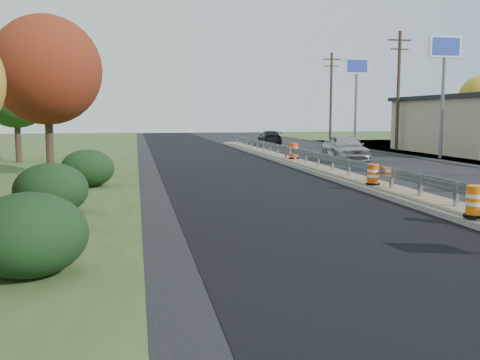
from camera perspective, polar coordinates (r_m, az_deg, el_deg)
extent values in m
plane|color=black|center=(18.48, 18.62, -2.31)|extent=(140.00, 140.00, 0.00)
cube|color=black|center=(26.41, -0.72, 0.76)|extent=(7.20, 120.00, 0.01)
cube|color=gray|center=(25.66, 9.80, 0.67)|extent=(1.60, 55.00, 0.18)
cube|color=brown|center=(25.65, 9.81, 0.92)|extent=(1.25, 55.00, 0.05)
cube|color=silver|center=(16.71, 22.07, -1.40)|extent=(0.10, 0.15, 0.70)
cube|color=silver|center=(18.40, 18.69, -0.53)|extent=(0.10, 0.15, 0.70)
cube|color=silver|center=(20.15, 15.88, 0.19)|extent=(0.10, 0.15, 0.70)
cube|color=silver|center=(21.94, 13.53, 0.80)|extent=(0.10, 0.15, 0.70)
cube|color=silver|center=(23.76, 11.53, 1.32)|extent=(0.10, 0.15, 0.70)
cube|color=silver|center=(25.61, 9.82, 1.76)|extent=(0.10, 0.15, 0.70)
cube|color=silver|center=(27.48, 8.34, 2.13)|extent=(0.10, 0.15, 0.70)
cube|color=silver|center=(29.37, 7.05, 2.46)|extent=(0.10, 0.15, 0.70)
cube|color=silver|center=(31.27, 5.92, 2.75)|extent=(0.10, 0.15, 0.70)
cube|color=silver|center=(33.18, 4.92, 3.01)|extent=(0.10, 0.15, 0.70)
cube|color=silver|center=(35.11, 4.02, 3.23)|extent=(0.10, 0.15, 0.70)
cube|color=silver|center=(37.04, 3.22, 3.43)|extent=(0.10, 0.15, 0.70)
cube|color=silver|center=(38.98, 2.50, 3.61)|extent=(0.10, 0.15, 0.70)
cube|color=silver|center=(40.92, 1.84, 3.78)|extent=(0.10, 0.15, 0.70)
cube|color=silver|center=(42.87, 1.25, 3.92)|extent=(0.10, 0.15, 0.70)
cube|color=silver|center=(44.82, 0.70, 4.06)|extent=(0.10, 0.15, 0.70)
cube|color=silver|center=(46.78, 0.21, 4.18)|extent=(0.10, 0.15, 0.70)
cube|color=silver|center=(48.74, -0.25, 4.29)|extent=(0.10, 0.15, 0.70)
cube|color=silver|center=(26.53, 9.07, 2.38)|extent=(0.04, 46.00, 0.34)
cube|color=silver|center=(26.53, 9.06, 2.21)|extent=(0.06, 46.00, 0.03)
cube|color=silver|center=(26.52, 9.07, 2.55)|extent=(0.06, 46.00, 0.03)
cube|color=black|center=(41.62, 19.59, 4.84)|extent=(0.08, 7.20, 2.20)
cylinder|color=slate|center=(37.38, 20.77, 7.35)|extent=(0.22, 0.22, 6.80)
cube|color=white|center=(37.63, 21.03, 13.14)|extent=(2.20, 0.25, 1.40)
cube|color=#263FB2|center=(37.63, 21.03, 13.14)|extent=(1.90, 0.30, 1.10)
cylinder|color=slate|center=(49.85, 12.23, 7.44)|extent=(0.22, 0.22, 6.80)
cube|color=white|center=(50.03, 12.35, 11.79)|extent=(2.20, 0.25, 1.40)
cube|color=#263FB2|center=(50.03, 12.35, 11.79)|extent=(1.90, 0.30, 1.10)
cylinder|color=#473523|center=(44.88, 16.52, 9.04)|extent=(0.26, 0.26, 9.40)
cube|color=#473523|center=(45.22, 16.70, 14.11)|extent=(1.90, 0.12, 0.12)
cube|color=#473523|center=(45.13, 16.67, 13.23)|extent=(1.50, 0.10, 0.10)
cylinder|color=#473523|center=(58.60, 9.68, 8.68)|extent=(0.26, 0.26, 9.40)
cube|color=#473523|center=(58.86, 9.76, 12.57)|extent=(1.90, 0.12, 0.12)
cube|color=#473523|center=(58.80, 9.74, 11.89)|extent=(1.50, 0.10, 0.10)
ellipsoid|color=black|center=(10.24, -21.63, -5.40)|extent=(2.09, 2.09, 1.52)
ellipsoid|color=black|center=(16.16, -19.50, -0.92)|extent=(2.09, 2.09, 1.52)
ellipsoid|color=black|center=(22.02, -15.95, 1.22)|extent=(2.09, 2.09, 1.52)
cylinder|color=#473523|center=(26.16, -19.65, 3.91)|extent=(0.36, 0.36, 3.30)
sphere|color=maroon|center=(26.21, -19.94, 10.96)|extent=(4.95, 4.95, 4.95)
cylinder|color=#473523|center=(34.56, -22.60, 4.07)|extent=(0.36, 0.36, 2.86)
sphere|color=#234416|center=(34.56, -22.82, 8.70)|extent=(4.29, 4.29, 4.29)
cylinder|color=#473523|center=(60.96, 24.24, 5.12)|extent=(0.36, 0.36, 3.08)
cylinder|color=black|center=(15.13, 23.72, -3.51)|extent=(0.56, 0.56, 0.07)
cylinder|color=orange|center=(15.07, 23.79, -2.04)|extent=(0.45, 0.45, 0.79)
cylinder|color=white|center=(15.05, 23.82, -1.55)|extent=(0.46, 0.46, 0.10)
cylinder|color=white|center=(15.08, 23.78, -2.32)|extent=(0.46, 0.46, 0.10)
cylinder|color=black|center=(20.86, 13.98, -0.39)|extent=(0.53, 0.53, 0.07)
cylinder|color=#DA4C09|center=(20.82, 14.01, 0.63)|extent=(0.43, 0.43, 0.75)
cylinder|color=white|center=(20.81, 14.02, 0.97)|extent=(0.44, 0.44, 0.10)
cylinder|color=white|center=(20.83, 14.01, 0.44)|extent=(0.44, 0.44, 0.10)
cylinder|color=black|center=(32.23, 5.76, 2.33)|extent=(0.64, 0.64, 0.09)
cylinder|color=#FF4A0A|center=(32.20, 5.77, 3.13)|extent=(0.51, 0.51, 0.90)
cylinder|color=white|center=(32.19, 5.77, 3.39)|extent=(0.53, 0.53, 0.12)
cylinder|color=white|center=(32.21, 5.77, 2.98)|extent=(0.53, 0.53, 0.12)
cylinder|color=black|center=(48.10, 10.42, 3.50)|extent=(0.60, 0.60, 0.08)
cylinder|color=orange|center=(48.08, 10.43, 3.99)|extent=(0.48, 0.48, 0.83)
cylinder|color=white|center=(48.07, 10.43, 4.16)|extent=(0.49, 0.49, 0.11)
cylinder|color=white|center=(48.09, 10.43, 3.90)|extent=(0.49, 0.49, 0.11)
imported|color=#A9A8AD|center=(33.68, 11.16, 3.41)|extent=(2.47, 5.13, 1.69)
imported|color=black|center=(50.77, 3.21, 4.50)|extent=(2.49, 4.89, 1.36)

